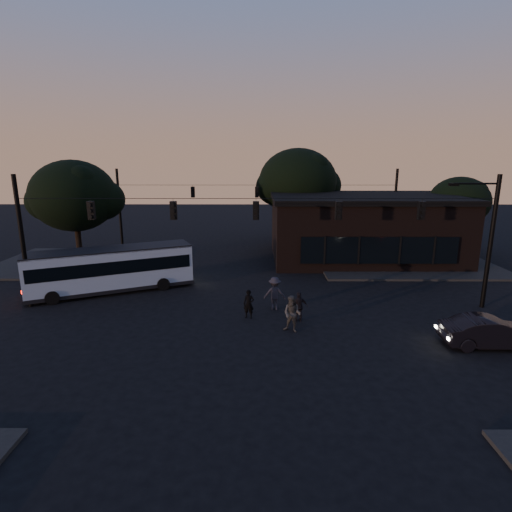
{
  "coord_description": "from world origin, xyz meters",
  "views": [
    {
      "loc": [
        0.1,
        -17.7,
        8.17
      ],
      "look_at": [
        0.0,
        4.0,
        3.0
      ],
      "focal_mm": 28.0,
      "sensor_mm": 36.0,
      "label": 1
    }
  ],
  "objects_px": {
    "building": "(362,227)",
    "pedestrian_c": "(299,307)",
    "pedestrian_a": "(249,304)",
    "pedestrian_d": "(275,293)",
    "bus": "(112,267)",
    "car": "(490,332)",
    "pedestrian_b": "(292,314)"
  },
  "relations": [
    {
      "from": "building",
      "to": "pedestrian_b",
      "type": "height_order",
      "value": "building"
    },
    {
      "from": "bus",
      "to": "car",
      "type": "distance_m",
      "value": 21.26
    },
    {
      "from": "pedestrian_b",
      "to": "bus",
      "type": "bearing_deg",
      "value": 174.92
    },
    {
      "from": "car",
      "to": "pedestrian_d",
      "type": "distance_m",
      "value": 10.57
    },
    {
      "from": "pedestrian_b",
      "to": "pedestrian_d",
      "type": "bearing_deg",
      "value": 127.86
    },
    {
      "from": "car",
      "to": "pedestrian_c",
      "type": "relative_size",
      "value": 2.61
    },
    {
      "from": "car",
      "to": "bus",
      "type": "bearing_deg",
      "value": 69.74
    },
    {
      "from": "bus",
      "to": "pedestrian_d",
      "type": "relative_size",
      "value": 5.36
    },
    {
      "from": "pedestrian_c",
      "to": "building",
      "type": "bearing_deg",
      "value": -126.04
    },
    {
      "from": "pedestrian_a",
      "to": "pedestrian_c",
      "type": "relative_size",
      "value": 0.97
    },
    {
      "from": "building",
      "to": "car",
      "type": "relative_size",
      "value": 3.66
    },
    {
      "from": "building",
      "to": "pedestrian_d",
      "type": "height_order",
      "value": "building"
    },
    {
      "from": "pedestrian_b",
      "to": "pedestrian_c",
      "type": "xyz_separation_m",
      "value": [
        0.46,
        1.29,
        -0.11
      ]
    },
    {
      "from": "pedestrian_d",
      "to": "pedestrian_b",
      "type": "bearing_deg",
      "value": 107.32
    },
    {
      "from": "pedestrian_c",
      "to": "bus",
      "type": "bearing_deg",
      "value": -33.68
    },
    {
      "from": "bus",
      "to": "car",
      "type": "height_order",
      "value": "bus"
    },
    {
      "from": "building",
      "to": "pedestrian_c",
      "type": "height_order",
      "value": "building"
    },
    {
      "from": "car",
      "to": "pedestrian_b",
      "type": "relative_size",
      "value": 2.3
    },
    {
      "from": "bus",
      "to": "pedestrian_a",
      "type": "relative_size",
      "value": 6.44
    },
    {
      "from": "building",
      "to": "pedestrian_d",
      "type": "distance_m",
      "value": 14.82
    },
    {
      "from": "pedestrian_a",
      "to": "pedestrian_d",
      "type": "relative_size",
      "value": 0.83
    },
    {
      "from": "pedestrian_a",
      "to": "pedestrian_b",
      "type": "height_order",
      "value": "pedestrian_b"
    },
    {
      "from": "building",
      "to": "bus",
      "type": "bearing_deg",
      "value": -153.14
    },
    {
      "from": "building",
      "to": "bus",
      "type": "xyz_separation_m",
      "value": [
        -18.2,
        -9.22,
        -1.12
      ]
    },
    {
      "from": "pedestrian_a",
      "to": "pedestrian_c",
      "type": "bearing_deg",
      "value": 2.17
    },
    {
      "from": "pedestrian_c",
      "to": "car",
      "type": "bearing_deg",
      "value": 150.44
    },
    {
      "from": "car",
      "to": "pedestrian_b",
      "type": "height_order",
      "value": "pedestrian_b"
    },
    {
      "from": "pedestrian_a",
      "to": "pedestrian_d",
      "type": "xyz_separation_m",
      "value": [
        1.43,
        1.28,
        0.16
      ]
    },
    {
      "from": "pedestrian_a",
      "to": "pedestrian_c",
      "type": "distance_m",
      "value": 2.66
    },
    {
      "from": "bus",
      "to": "car",
      "type": "relative_size",
      "value": 2.4
    },
    {
      "from": "pedestrian_a",
      "to": "pedestrian_b",
      "type": "bearing_deg",
      "value": -26.96
    },
    {
      "from": "building",
      "to": "pedestrian_c",
      "type": "distance_m",
      "value": 15.77
    }
  ]
}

